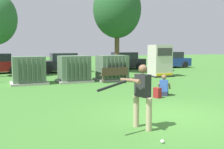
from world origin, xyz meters
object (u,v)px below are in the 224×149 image
object	(u,v)px
sports_ball	(162,141)
seated_spectator	(164,87)
transformer_mid_east	(112,68)
park_bench	(115,74)
transformer_west	(29,71)
backpack	(157,93)
transformer_mid_west	(74,69)
batter	(141,93)
parked_car_right_of_center	(123,61)
generator_enclosure	(160,61)
parked_car_rightmost	(170,60)
parked_car_left_of_center	(62,63)

from	to	relation	value
sports_ball	seated_spectator	size ratio (longest dim) A/B	0.09
transformer_mid_east	park_bench	bearing A→B (deg)	-104.00
transformer_west	backpack	xyz separation A→B (m)	(4.66, -6.54, -0.57)
transformer_west	transformer_mid_east	xyz separation A→B (m)	(5.16, -0.33, 0.00)
transformer_mid_west	park_bench	distance (m)	2.53
batter	seated_spectator	xyz separation A→B (m)	(3.36, 3.90, -0.60)
backpack	parked_car_right_of_center	size ratio (longest dim) A/B	0.10
generator_enclosure	parked_car_rightmost	distance (m)	8.27
transformer_west	transformer_mid_west	distance (m)	2.69
park_bench	batter	world-z (taller)	batter
generator_enclosure	park_bench	distance (m)	4.61
park_bench	batter	xyz separation A→B (m)	(-3.06, -8.81, 0.44)
parked_car_left_of_center	park_bench	bearing A→B (deg)	-78.39
parked_car_right_of_center	batter	bearing A→B (deg)	-113.93
backpack	parked_car_rightmost	bearing A→B (deg)	53.16
transformer_mid_west	transformer_mid_east	xyz separation A→B (m)	(2.47, -0.21, 0.00)
batter	sports_ball	size ratio (longest dim) A/B	19.33
parked_car_left_of_center	sports_ball	bearing A→B (deg)	-95.07
generator_enclosure	parked_car_rightmost	size ratio (longest dim) A/B	0.54
generator_enclosure	backpack	size ratio (longest dim) A/B	5.23
transformer_west	parked_car_rightmost	size ratio (longest dim) A/B	0.50
generator_enclosure	batter	bearing A→B (deg)	-125.29
backpack	parked_car_right_of_center	world-z (taller)	parked_car_right_of_center
parked_car_left_of_center	transformer_west	bearing A→B (deg)	-118.05
transformer_mid_east	parked_car_left_of_center	size ratio (longest dim) A/B	0.49
transformer_west	parked_car_rightmost	world-z (taller)	same
transformer_mid_east	parked_car_left_of_center	world-z (taller)	same
park_bench	parked_car_left_of_center	size ratio (longest dim) A/B	0.43
transformer_mid_west	seated_spectator	world-z (taller)	transformer_mid_west
parked_car_left_of_center	parked_car_right_of_center	world-z (taller)	same
transformer_mid_east	parked_car_left_of_center	xyz separation A→B (m)	(-1.79, 6.66, -0.04)
seated_spectator	backpack	xyz separation A→B (m)	(-0.58, -0.37, -0.16)
transformer_west	sports_ball	bearing A→B (deg)	-80.76
transformer_west	backpack	distance (m)	8.05
transformer_west	generator_enclosure	bearing A→B (deg)	1.98
transformer_mid_west	park_bench	xyz separation A→B (m)	(2.24, -1.14, -0.25)
park_bench	seated_spectator	size ratio (longest dim) A/B	1.89
parked_car_left_of_center	generator_enclosure	bearing A→B (deg)	-45.78
parked_car_rightmost	transformer_west	bearing A→B (deg)	-155.43
transformer_mid_west	parked_car_rightmost	xyz separation A→B (m)	(11.84, 6.76, -0.04)
generator_enclosure	seated_spectator	size ratio (longest dim) A/B	2.39
batter	sports_ball	distance (m)	1.46
seated_spectator	parked_car_right_of_center	distance (m)	13.70
transformer_mid_east	batter	world-z (taller)	batter
generator_enclosure	parked_car_left_of_center	size ratio (longest dim) A/B	0.54
sports_ball	transformer_mid_west	bearing A→B (deg)	85.50
batter	parked_car_right_of_center	distance (m)	18.54
transformer_mid_west	sports_ball	distance (m)	11.14
transformer_mid_west	park_bench	world-z (taller)	transformer_mid_west
transformer_west	parked_car_right_of_center	distance (m)	11.65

